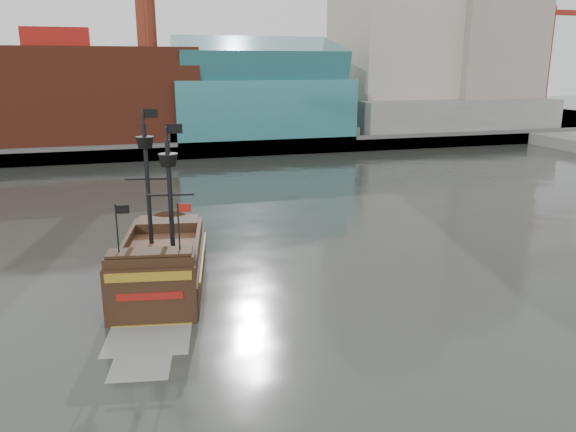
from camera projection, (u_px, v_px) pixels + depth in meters
name	position (u px, v px, depth m)	size (l,w,h in m)	color
ground	(382.00, 328.00, 31.60)	(400.00, 400.00, 0.00)	#252823
promenade_far	(188.00, 131.00, 116.48)	(220.00, 60.00, 2.00)	slate
seawall	(210.00, 150.00, 89.10)	(220.00, 1.00, 2.60)	#4C4C49
skyline	(215.00, 8.00, 104.89)	(149.00, 45.00, 62.00)	brown
crane_a	(547.00, 43.00, 124.12)	(22.50, 4.00, 32.25)	slate
crane_b	(549.00, 60.00, 136.94)	(19.10, 4.00, 26.25)	slate
pirate_ship	(162.00, 268.00, 37.70)	(7.76, 17.19, 12.41)	black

